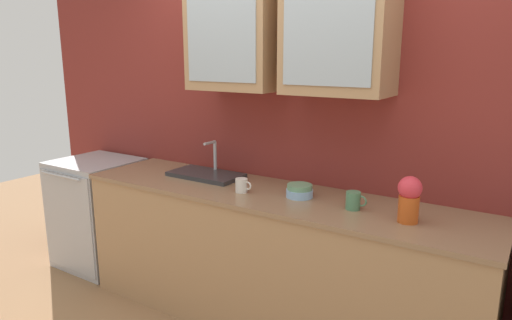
% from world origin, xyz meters
% --- Properties ---
extents(back_wall_unit, '(4.98, 0.46, 2.58)m').
position_xyz_m(back_wall_unit, '(0.00, 0.33, 1.44)').
color(back_wall_unit, maroon).
rests_on(back_wall_unit, ground_plane).
extents(counter, '(2.72, 0.66, 0.91)m').
position_xyz_m(counter, '(0.00, 0.00, 0.46)').
color(counter, '#A87F56').
rests_on(counter, ground_plane).
extents(sink_faucet, '(0.53, 0.28, 0.25)m').
position_xyz_m(sink_faucet, '(-0.60, 0.10, 0.93)').
color(sink_faucet, '#2D2D30').
rests_on(sink_faucet, counter).
extents(bowl_stack, '(0.17, 0.17, 0.08)m').
position_xyz_m(bowl_stack, '(0.19, 0.03, 0.95)').
color(bowl_stack, '#8CB7E0').
rests_on(bowl_stack, counter).
extents(vase, '(0.12, 0.12, 0.25)m').
position_xyz_m(vase, '(0.87, -0.05, 1.05)').
color(vase, '#BF4C19').
rests_on(vase, counter).
extents(cup_near_sink, '(0.11, 0.08, 0.09)m').
position_xyz_m(cup_near_sink, '(-0.17, -0.08, 0.96)').
color(cup_near_sink, silver).
rests_on(cup_near_sink, counter).
extents(cup_near_bowls, '(0.12, 0.08, 0.10)m').
position_xyz_m(cup_near_bowls, '(0.56, -0.01, 0.96)').
color(cup_near_bowls, '#4C7F59').
rests_on(cup_near_bowls, counter).
extents(dishwasher, '(0.63, 0.64, 0.91)m').
position_xyz_m(dishwasher, '(-1.71, -0.00, 0.46)').
color(dishwasher, '#ADAFB5').
rests_on(dishwasher, ground_plane).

